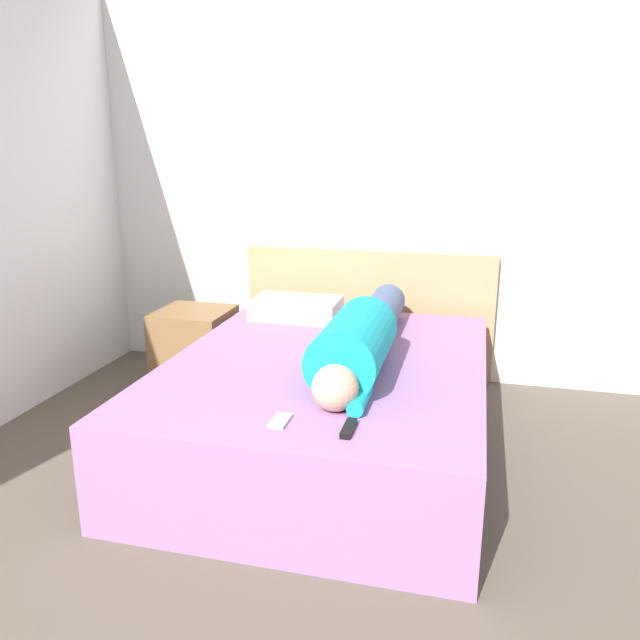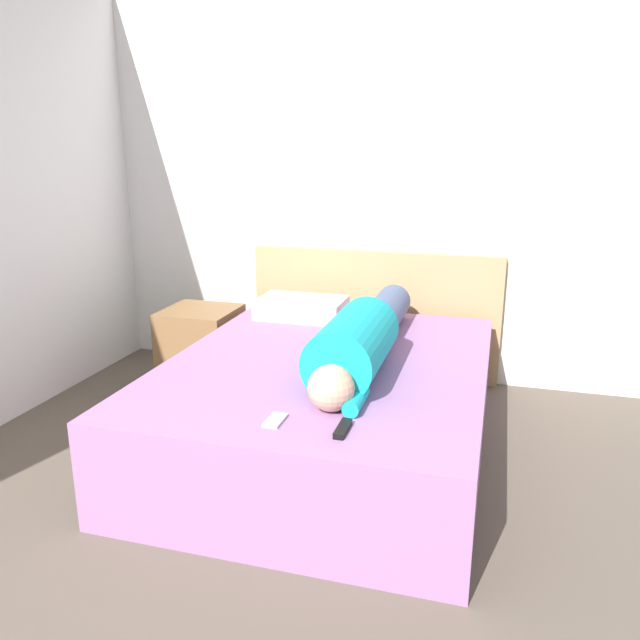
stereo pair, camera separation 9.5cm
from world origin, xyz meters
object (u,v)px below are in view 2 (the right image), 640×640
(nightstand, at_px, (201,345))
(person_lying, at_px, (363,338))
(pillow_near_headboard, at_px, (302,308))
(tv_remote, at_px, (343,429))
(cell_phone, at_px, (275,420))
(bed, at_px, (328,404))

(nightstand, relative_size, person_lying, 0.31)
(nightstand, height_order, pillow_near_headboard, pillow_near_headboard)
(tv_remote, bearing_deg, cell_phone, 177.65)
(nightstand, bearing_deg, tv_remote, -47.61)
(bed, bearing_deg, nightstand, 147.19)
(person_lying, height_order, cell_phone, person_lying)
(nightstand, bearing_deg, person_lying, -29.36)
(pillow_near_headboard, height_order, cell_phone, pillow_near_headboard)
(bed, distance_m, cell_phone, 0.81)
(cell_phone, bearing_deg, tv_remote, -2.35)
(bed, distance_m, person_lying, 0.42)
(nightstand, relative_size, pillow_near_headboard, 0.93)
(pillow_near_headboard, distance_m, tv_remote, 1.66)
(bed, height_order, tv_remote, tv_remote)
(bed, height_order, cell_phone, cell_phone)
(cell_phone, bearing_deg, pillow_near_headboard, 103.99)
(person_lying, distance_m, tv_remote, 0.79)
(nightstand, height_order, tv_remote, tv_remote)
(cell_phone, bearing_deg, person_lying, 76.47)
(person_lying, relative_size, pillow_near_headboard, 2.98)
(bed, bearing_deg, cell_phone, -90.27)
(person_lying, bearing_deg, cell_phone, -103.53)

